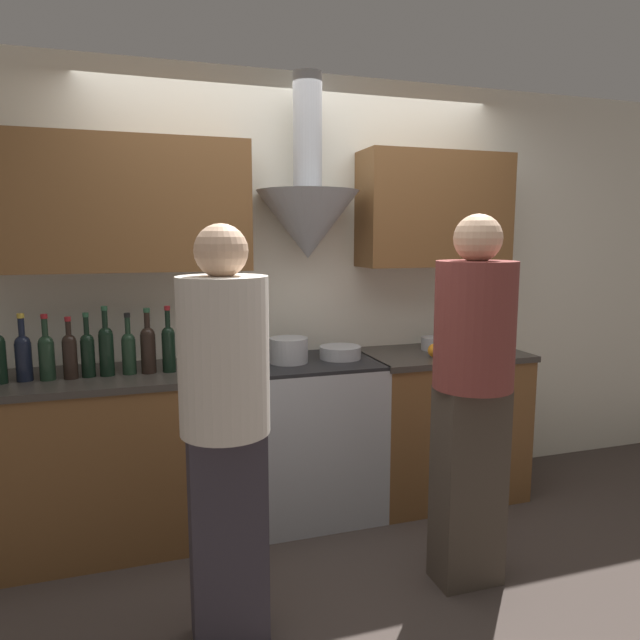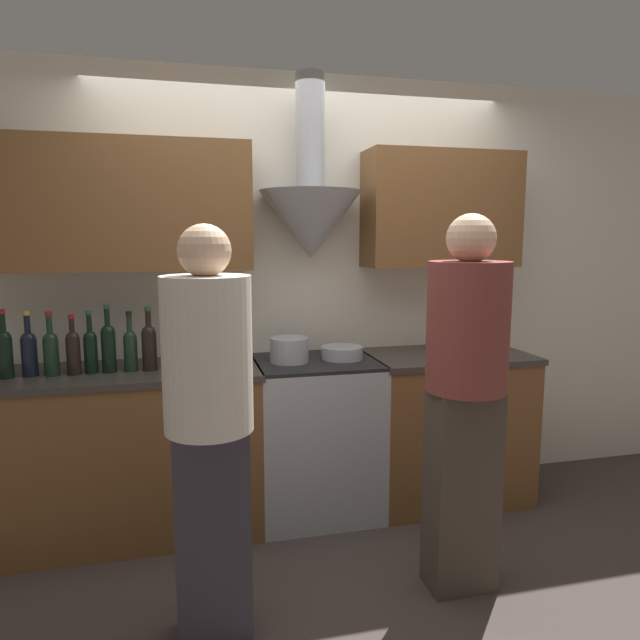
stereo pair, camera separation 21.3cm
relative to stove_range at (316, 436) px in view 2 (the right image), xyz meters
The scene contains 20 objects.
ground_plane 0.56m from the stove_range, 90.00° to the right, with size 12.00×12.00×0.00m, color #423833.
wall_back 1.04m from the stove_range, 107.44° to the left, with size 8.40×0.60×2.60m.
counter_left 1.07m from the stove_range, behind, with size 1.46×0.62×0.92m.
counter_right 0.83m from the stove_range, ahead, with size 0.98×0.62×0.92m.
stove_range is the anchor object (origin of this frame).
wine_bottle_1 1.73m from the stove_range, behind, with size 0.07×0.07×0.35m.
wine_bottle_2 1.63m from the stove_range, behind, with size 0.08×0.08×0.34m.
wine_bottle_3 1.53m from the stove_range, behind, with size 0.08×0.08×0.33m.
wine_bottle_4 1.43m from the stove_range, behind, with size 0.07×0.07×0.31m.
wine_bottle_5 1.35m from the stove_range, behind, with size 0.07×0.07×0.33m.
wine_bottle_6 1.28m from the stove_range, behind, with size 0.07×0.07×0.36m.
wine_bottle_7 1.18m from the stove_range, behind, with size 0.07×0.07×0.32m.
wine_bottle_8 1.10m from the stove_range, behind, with size 0.08×0.08×0.34m.
wine_bottle_9 1.01m from the stove_range, behind, with size 0.07×0.07×0.35m.
stock_pot 0.55m from the stove_range, behind, with size 0.22×0.22×0.14m.
mixing_bowl 0.52m from the stove_range, ahead, with size 0.24×0.24×0.07m.
orange_fruit 0.87m from the stove_range, 11.06° to the right, with size 0.08×0.08×0.08m.
saucepan 0.95m from the stove_range, ahead, with size 0.16×0.16×0.08m.
person_foreground_left 1.24m from the stove_range, 124.62° to the right, with size 0.35×0.35×1.68m.
person_foreground_right 1.12m from the stove_range, 61.55° to the right, with size 0.36×0.36×1.73m.
Camera 2 is at (-0.75, -2.84, 1.63)m, focal length 32.00 mm.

